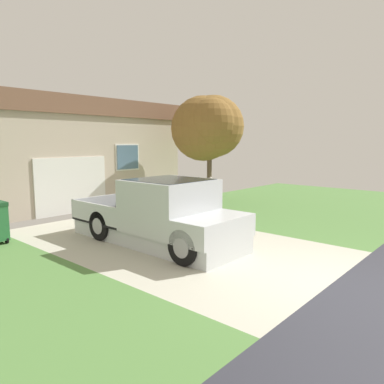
{
  "coord_description": "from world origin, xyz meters",
  "views": [
    {
      "loc": [
        -6.69,
        -2.37,
        2.66
      ],
      "look_at": [
        0.39,
        3.88,
        1.36
      ],
      "focal_mm": 34.09,
      "sensor_mm": 36.0,
      "label": 1
    }
  ],
  "objects_px": {
    "house_with_garage": "(62,152)",
    "person_with_hat": "(210,202)",
    "front_yard_tree": "(209,127)",
    "handbag": "(215,236)",
    "pickup_truck": "(166,216)"
  },
  "relations": [
    {
      "from": "pickup_truck",
      "to": "house_with_garage",
      "type": "xyz_separation_m",
      "value": [
        1.87,
        8.42,
        1.45
      ]
    },
    {
      "from": "person_with_hat",
      "to": "front_yard_tree",
      "type": "xyz_separation_m",
      "value": [
        4.47,
        3.69,
        2.28
      ]
    },
    {
      "from": "handbag",
      "to": "house_with_garage",
      "type": "distance_m",
      "value": 9.43
    },
    {
      "from": "front_yard_tree",
      "to": "person_with_hat",
      "type": "bearing_deg",
      "value": -140.5
    },
    {
      "from": "house_with_garage",
      "to": "handbag",
      "type": "bearing_deg",
      "value": -94.65
    },
    {
      "from": "person_with_hat",
      "to": "front_yard_tree",
      "type": "distance_m",
      "value": 6.23
    },
    {
      "from": "handbag",
      "to": "front_yard_tree",
      "type": "distance_m",
      "value": 6.87
    },
    {
      "from": "person_with_hat",
      "to": "house_with_garage",
      "type": "xyz_separation_m",
      "value": [
        0.59,
        8.88,
        1.21
      ]
    },
    {
      "from": "handbag",
      "to": "house_with_garage",
      "type": "relative_size",
      "value": 0.05
    },
    {
      "from": "person_with_hat",
      "to": "front_yard_tree",
      "type": "bearing_deg",
      "value": -109.31
    },
    {
      "from": "handbag",
      "to": "house_with_garage",
      "type": "height_order",
      "value": "house_with_garage"
    },
    {
      "from": "house_with_garage",
      "to": "person_with_hat",
      "type": "bearing_deg",
      "value": -93.81
    },
    {
      "from": "handbag",
      "to": "front_yard_tree",
      "type": "relative_size",
      "value": 0.09
    },
    {
      "from": "pickup_truck",
      "to": "front_yard_tree",
      "type": "bearing_deg",
      "value": -150.48
    },
    {
      "from": "house_with_garage",
      "to": "front_yard_tree",
      "type": "relative_size",
      "value": 2.03
    }
  ]
}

